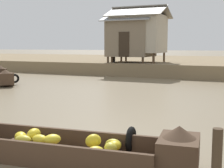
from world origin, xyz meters
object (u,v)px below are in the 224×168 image
(stilt_house_mid_left, at_px, (139,33))
(banana_boat, at_px, (56,144))
(stilt_house_left, at_px, (131,37))
(mooring_post, at_px, (217,165))
(vendor_person, at_px, (113,50))
(cargo_boat_upstream, at_px, (3,77))

(stilt_house_mid_left, bearing_deg, banana_boat, -75.55)
(banana_boat, xyz_separation_m, stilt_house_mid_left, (-4.60, 17.87, 2.82))
(stilt_house_mid_left, bearing_deg, stilt_house_left, -159.13)
(stilt_house_left, xyz_separation_m, mooring_post, (8.06, -18.11, -2.28))
(banana_boat, height_order, mooring_post, mooring_post)
(vendor_person, relative_size, mooring_post, 1.60)
(cargo_boat_upstream, xyz_separation_m, stilt_house_left, (4.76, 8.58, 2.46))
(vendor_person, xyz_separation_m, mooring_post, (9.19, -17.29, -1.33))
(cargo_boat_upstream, height_order, vendor_person, vendor_person)
(stilt_house_left, bearing_deg, banana_boat, -73.78)
(banana_boat, bearing_deg, cargo_boat_upstream, 137.44)
(banana_boat, xyz_separation_m, stilt_house_left, (-5.14, 17.66, 2.51))
(mooring_post, bearing_deg, stilt_house_mid_left, 112.34)
(banana_boat, height_order, stilt_house_mid_left, stilt_house_mid_left)
(cargo_boat_upstream, bearing_deg, banana_boat, -42.56)
(cargo_boat_upstream, relative_size, vendor_person, 2.28)
(stilt_house_mid_left, bearing_deg, vendor_person, -148.41)
(stilt_house_left, height_order, vendor_person, stilt_house_left)
(cargo_boat_upstream, height_order, mooring_post, mooring_post)
(cargo_boat_upstream, xyz_separation_m, mooring_post, (12.82, -9.54, 0.17))
(mooring_post, bearing_deg, vendor_person, 118.00)
(banana_boat, relative_size, mooring_post, 5.11)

